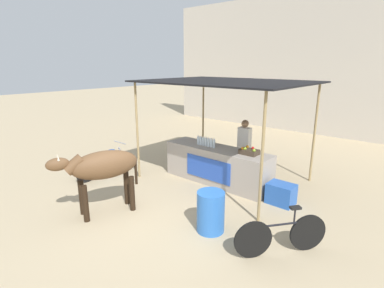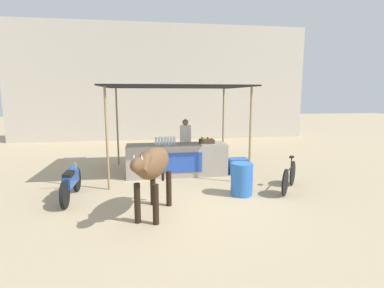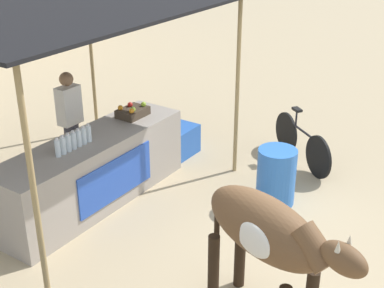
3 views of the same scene
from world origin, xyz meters
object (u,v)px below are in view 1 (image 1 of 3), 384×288
at_px(vendor_behind_counter, 244,148).
at_px(cow, 102,167).
at_px(cooler_box, 281,194).
at_px(fruit_crate, 249,151).
at_px(bicycle_leaning, 281,235).
at_px(motorcycle_parked, 106,161).
at_px(water_barrel, 211,212).
at_px(stall_counter, 217,165).

bearing_deg(vendor_behind_counter, cow, -107.23).
bearing_deg(cow, vendor_behind_counter, 72.77).
bearing_deg(cooler_box, vendor_behind_counter, 150.93).
distance_m(fruit_crate, bicycle_leaning, 2.71).
bearing_deg(cooler_box, fruit_crate, 171.21).
xyz_separation_m(fruit_crate, cooler_box, (0.96, -0.15, -0.79)).
xyz_separation_m(cooler_box, motorcycle_parked, (-4.57, -1.60, 0.19)).
bearing_deg(fruit_crate, vendor_behind_counter, 128.86).
distance_m(cow, bicycle_leaning, 3.74).
distance_m(cooler_box, motorcycle_parked, 4.84).
bearing_deg(cow, fruit_crate, 60.41).
bearing_deg(water_barrel, cooler_box, 75.27).
distance_m(fruit_crate, vendor_behind_counter, 0.92).
bearing_deg(vendor_behind_counter, cooler_box, -29.07).
relative_size(cow, bicycle_leaning, 1.36).
xyz_separation_m(vendor_behind_counter, motorcycle_parked, (-3.04, -2.45, -0.42)).
bearing_deg(water_barrel, fruit_crate, 101.84).
bearing_deg(cooler_box, motorcycle_parked, -160.66).
relative_size(stall_counter, cow, 1.63).
bearing_deg(vendor_behind_counter, motorcycle_parked, -141.09).
relative_size(cooler_box, bicycle_leaning, 0.44).
relative_size(water_barrel, cow, 0.44).
xyz_separation_m(motorcycle_parked, bicycle_leaning, (5.38, -0.17, -0.08)).
xyz_separation_m(fruit_crate, water_barrel, (0.45, -2.12, -0.63)).
xyz_separation_m(water_barrel, cow, (-2.17, -0.91, 0.63)).
bearing_deg(motorcycle_parked, vendor_behind_counter, 38.91).
bearing_deg(stall_counter, water_barrel, -56.49).
relative_size(cooler_box, water_barrel, 0.75).
distance_m(stall_counter, bicycle_leaning, 3.29).
bearing_deg(cow, bicycle_leaning, 17.61).
height_order(water_barrel, bicycle_leaning, bicycle_leaning).
relative_size(fruit_crate, cow, 0.24).
xyz_separation_m(water_barrel, motorcycle_parked, (-4.05, 0.37, 0.03)).
relative_size(fruit_crate, cooler_box, 0.73).
distance_m(vendor_behind_counter, cow, 3.92).
relative_size(vendor_behind_counter, cow, 0.90).
distance_m(stall_counter, vendor_behind_counter, 0.91).
bearing_deg(fruit_crate, bicycle_leaning, -47.21).
distance_m(water_barrel, bicycle_leaning, 1.35).
xyz_separation_m(fruit_crate, cow, (-1.72, -3.03, 0.00)).
bearing_deg(bicycle_leaning, stall_counter, 145.35).
distance_m(fruit_crate, water_barrel, 2.26).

